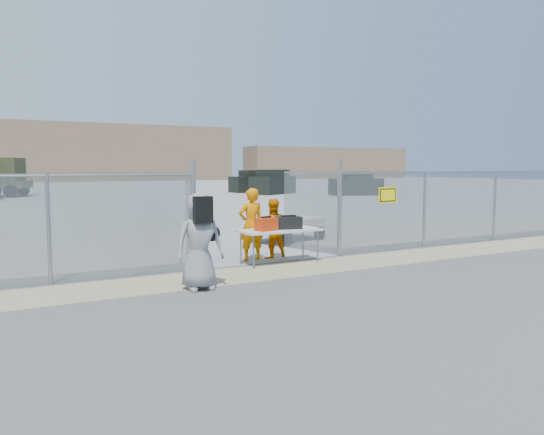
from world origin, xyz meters
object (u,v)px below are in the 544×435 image
visitor (199,241)px  utility_trailer (286,229)px  folding_table (280,246)px  security_worker_left (251,225)px  security_worker_right (272,229)px

visitor → utility_trailer: bearing=48.0°
utility_trailer → folding_table: bearing=-144.7°
security_worker_left → visitor: 3.17m
security_worker_right → utility_trailer: size_ratio=0.48×
security_worker_right → visitor: size_ratio=0.82×
folding_table → visitor: size_ratio=1.07×
visitor → security_worker_left: bearing=47.8°
security_worker_right → utility_trailer: 3.23m
folding_table → security_worker_right: 0.78m
folding_table → security_worker_right: security_worker_right is taller
security_worker_left → utility_trailer: 3.64m
folding_table → security_worker_left: 0.94m
folding_table → security_worker_right: (0.17, 0.68, 0.34)m
utility_trailer → visitor: bearing=-156.4°
security_worker_left → security_worker_right: (0.59, 0.00, -0.14)m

